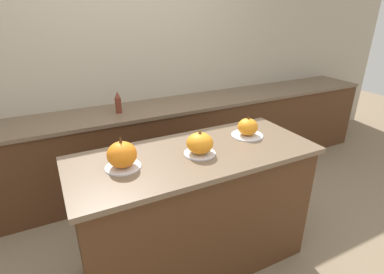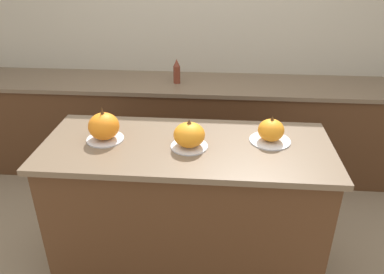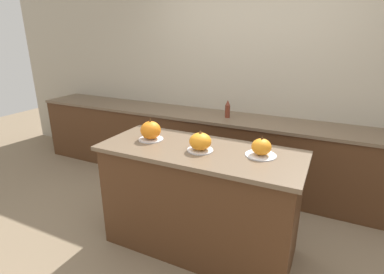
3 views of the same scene
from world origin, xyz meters
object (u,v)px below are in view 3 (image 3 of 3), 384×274
(pumpkin_cake_left, at_px, (151,131))
(bottle_tall, at_px, (228,109))
(pumpkin_cake_center, at_px, (200,142))
(pumpkin_cake_right, at_px, (261,148))

(pumpkin_cake_left, relative_size, bottle_tall, 1.01)
(pumpkin_cake_center, bearing_deg, pumpkin_cake_right, 12.94)
(pumpkin_cake_right, xyz_separation_m, bottle_tall, (-0.68, 1.17, -0.03))
(pumpkin_cake_center, height_order, bottle_tall, pumpkin_cake_center)
(pumpkin_cake_center, height_order, pumpkin_cake_right, pumpkin_cake_center)
(bottle_tall, bearing_deg, pumpkin_cake_right, -59.68)
(pumpkin_cake_left, relative_size, pumpkin_cake_center, 1.03)
(bottle_tall, bearing_deg, pumpkin_cake_left, -102.86)
(pumpkin_cake_center, xyz_separation_m, bottle_tall, (-0.22, 1.27, -0.04))
(pumpkin_cake_left, relative_size, pumpkin_cake_right, 0.91)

